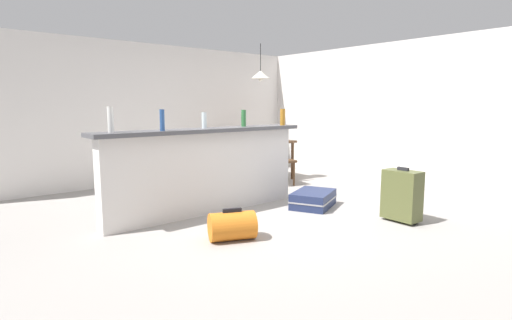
% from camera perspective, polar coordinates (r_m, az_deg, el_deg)
% --- Properties ---
extents(ground_plane, '(13.00, 13.00, 0.05)m').
position_cam_1_polar(ground_plane, '(5.46, 1.54, -7.53)').
color(ground_plane, gray).
extents(wall_back, '(6.60, 0.10, 2.50)m').
position_cam_1_polar(wall_back, '(7.81, -13.58, 6.36)').
color(wall_back, silver).
rests_on(wall_back, ground_plane).
extents(wall_right, '(0.10, 6.00, 2.50)m').
position_cam_1_polar(wall_right, '(7.81, 17.09, 6.23)').
color(wall_right, silver).
rests_on(wall_right, ground_plane).
extents(partition_half_wall, '(2.80, 0.20, 1.06)m').
position_cam_1_polar(partition_half_wall, '(5.34, -6.96, -1.82)').
color(partition_half_wall, silver).
rests_on(partition_half_wall, ground_plane).
extents(bar_countertop, '(2.96, 0.40, 0.05)m').
position_cam_1_polar(bar_countertop, '(5.27, -7.07, 4.15)').
color(bar_countertop, '#4C4C51').
rests_on(bar_countertop, partition_half_wall).
extents(bottle_white, '(0.07, 0.07, 0.28)m').
position_cam_1_polar(bottle_white, '(4.72, -19.71, 5.36)').
color(bottle_white, silver).
rests_on(bottle_white, bar_countertop).
extents(bottle_blue, '(0.06, 0.06, 0.25)m').
position_cam_1_polar(bottle_blue, '(4.85, -13.01, 5.46)').
color(bottle_blue, '#284C89').
rests_on(bottle_blue, bar_countertop).
extents(bottle_clear, '(0.06, 0.06, 0.21)m').
position_cam_1_polar(bottle_clear, '(5.25, -7.27, 5.53)').
color(bottle_clear, silver).
rests_on(bottle_clear, bar_countertop).
extents(bottle_green, '(0.07, 0.07, 0.23)m').
position_cam_1_polar(bottle_green, '(5.66, -1.75, 5.88)').
color(bottle_green, '#2D6B38').
rests_on(bottle_green, bar_countertop).
extents(bottle_amber, '(0.08, 0.08, 0.24)m').
position_cam_1_polar(bottle_amber, '(6.00, 3.75, 6.02)').
color(bottle_amber, '#9E661E').
rests_on(bottle_amber, bar_countertop).
extents(dining_table, '(1.10, 0.80, 0.74)m').
position_cam_1_polar(dining_table, '(7.66, 0.75, 2.02)').
color(dining_table, '#4C331E').
rests_on(dining_table, ground_plane).
extents(dining_chair_near_partition, '(0.47, 0.47, 0.93)m').
position_cam_1_polar(dining_chair_near_partition, '(7.24, 3.25, 0.62)').
color(dining_chair_near_partition, '#4C331E').
rests_on(dining_chair_near_partition, ground_plane).
extents(dining_chair_far_side, '(0.40, 0.40, 0.93)m').
position_cam_1_polar(dining_chair_far_side, '(8.10, -1.93, 1.41)').
color(dining_chair_far_side, '#4C331E').
rests_on(dining_chair_far_side, ground_plane).
extents(pendant_lamp, '(0.34, 0.34, 0.66)m').
position_cam_1_polar(pendant_lamp, '(7.52, 0.63, 11.87)').
color(pendant_lamp, black).
extents(suitcase_flat_navy, '(0.89, 0.73, 0.22)m').
position_cam_1_polar(suitcase_flat_navy, '(5.75, 8.03, -5.44)').
color(suitcase_flat_navy, '#1E284C').
rests_on(suitcase_flat_navy, ground_plane).
extents(suitcase_upright_olive, '(0.26, 0.45, 0.67)m').
position_cam_1_polar(suitcase_upright_olive, '(5.26, 19.75, -4.63)').
color(suitcase_upright_olive, '#51562D').
rests_on(suitcase_upright_olive, ground_plane).
extents(duffel_bag_orange, '(0.56, 0.47, 0.34)m').
position_cam_1_polar(duffel_bag_orange, '(4.34, -3.35, -9.20)').
color(duffel_bag_orange, orange).
rests_on(duffel_bag_orange, ground_plane).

